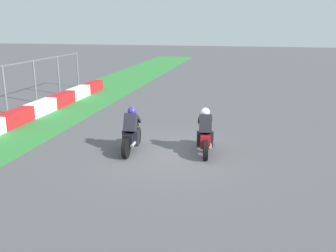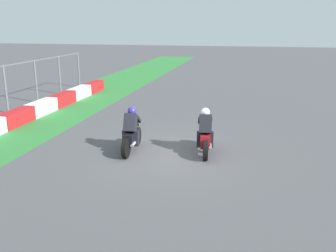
% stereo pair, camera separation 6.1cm
% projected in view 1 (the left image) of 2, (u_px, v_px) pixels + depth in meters
% --- Properties ---
extents(ground_plane, '(120.00, 120.00, 0.00)m').
position_uv_depth(ground_plane, '(170.00, 153.00, 12.36)').
color(ground_plane, '#504E52').
extents(rider_lane_a, '(2.04, 0.60, 1.51)m').
position_uv_depth(rider_lane_a, '(205.00, 135.00, 12.28)').
color(rider_lane_a, black).
rests_on(rider_lane_a, ground_plane).
extents(rider_lane_b, '(2.04, 0.55, 1.51)m').
position_uv_depth(rider_lane_b, '(132.00, 133.00, 12.44)').
color(rider_lane_b, black).
rests_on(rider_lane_b, ground_plane).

